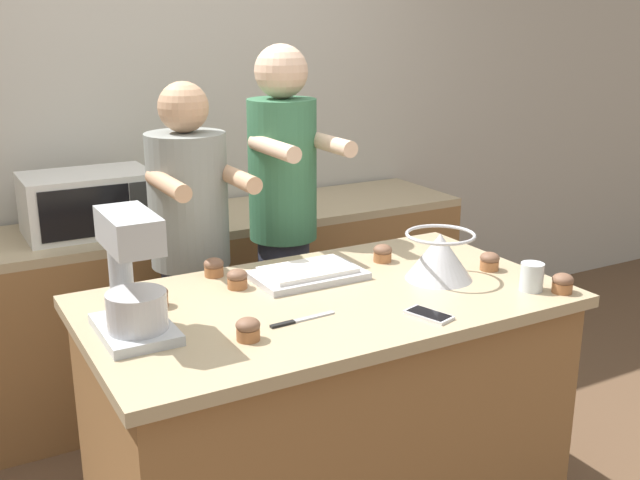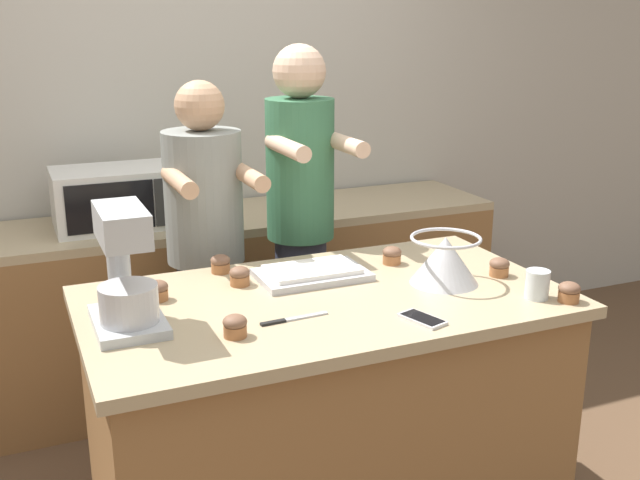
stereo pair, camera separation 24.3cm
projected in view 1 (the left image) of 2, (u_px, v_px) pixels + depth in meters
back_wall at (162, 113)px, 3.72m from camera, size 10.00×0.06×2.70m
island_counter at (326, 421)px, 2.58m from camera, size 1.57×0.87×0.93m
back_counter at (195, 305)px, 3.69m from camera, size 2.80×0.60×0.88m
person_left at (192, 271)px, 2.97m from camera, size 0.33×0.49×1.58m
person_right at (284, 236)px, 3.14m from camera, size 0.30×0.48×1.71m
stand_mixer at (132, 282)px, 2.11m from camera, size 0.20×0.30×0.36m
mixing_bowl at (440, 255)px, 2.59m from camera, size 0.24×0.24×0.17m
baking_tray at (308, 273)px, 2.61m from camera, size 0.38×0.24×0.04m
microwave_oven at (88, 203)px, 3.30m from camera, size 0.55×0.36×0.27m
cell_phone at (429, 315)px, 2.28m from camera, size 0.11×0.16×0.01m
drinking_glass at (532, 277)px, 2.49m from camera, size 0.08×0.08×0.09m
knife at (299, 321)px, 2.24m from camera, size 0.22×0.03×0.01m
cupcake_0 at (248, 329)px, 2.11m from camera, size 0.07×0.07×0.07m
cupcake_1 at (490, 261)px, 2.70m from camera, size 0.07×0.07×0.07m
cupcake_2 at (157, 296)px, 2.36m from camera, size 0.07×0.07×0.07m
cupcake_3 at (214, 267)px, 2.63m from camera, size 0.07×0.07×0.07m
cupcake_4 at (563, 283)px, 2.47m from camera, size 0.07×0.07×0.07m
cupcake_5 at (237, 279)px, 2.51m from camera, size 0.07×0.07×0.07m
cupcake_6 at (383, 253)px, 2.79m from camera, size 0.07×0.07×0.07m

